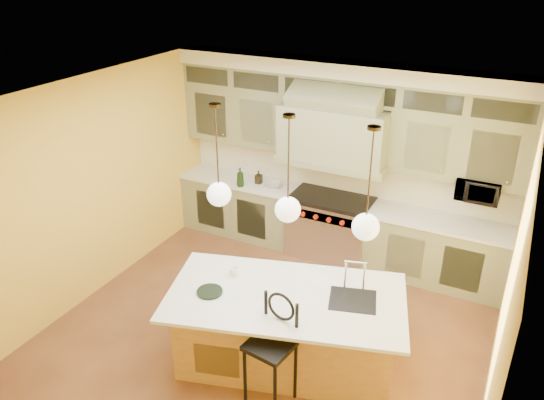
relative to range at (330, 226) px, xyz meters
The scene contains 18 objects.
floor 2.20m from the range, 90.00° to the right, with size 5.00×5.00×0.00m, color #552F1D.
ceiling 3.23m from the range, 90.00° to the right, with size 5.00×5.00×0.00m, color white.
wall_back 1.03m from the range, 90.00° to the left, with size 5.00×5.00×0.00m, color gold.
wall_front 4.74m from the range, 90.00° to the right, with size 5.00×5.00×0.00m, color gold.
wall_left 3.43m from the range, 139.39° to the right, with size 5.00×5.00×0.00m, color gold.
wall_right 3.43m from the range, 40.61° to the right, with size 5.00×5.00×0.00m, color gold.
back_cabinetry 0.95m from the range, 90.00° to the left, with size 5.00×0.77×2.90m.
range is the anchor object (origin of this frame).
kitchen_island 2.43m from the range, 80.38° to the right, with size 2.79×1.98×1.35m.
counter_stool 3.04m from the range, 80.02° to the right, with size 0.49×0.49×1.24m.
microwave 2.18m from the range, ahead, with size 0.54×0.37×0.30m, color black.
oil_bottle_a 1.56m from the range, behind, with size 0.12×0.12×0.30m, color black.
oil_bottle_b 1.34m from the range, behind, with size 0.09×0.10×0.21m, color black.
fruit_bowl 1.08m from the range, behind, with size 0.26×0.26×0.06m, color beige.
cup 2.42m from the range, 96.66° to the right, with size 0.11×0.11×0.10m, color white.
pendant_left 2.83m from the range, 99.49° to the right, with size 0.26×0.26×1.11m.
pendant_center 2.83m from the range, 80.51° to the right, with size 0.26×0.26×1.11m.
pendant_right 3.05m from the range, 63.38° to the right, with size 0.26×0.26×1.11m.
Camera 1 is at (2.37, -4.51, 4.27)m, focal length 35.00 mm.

